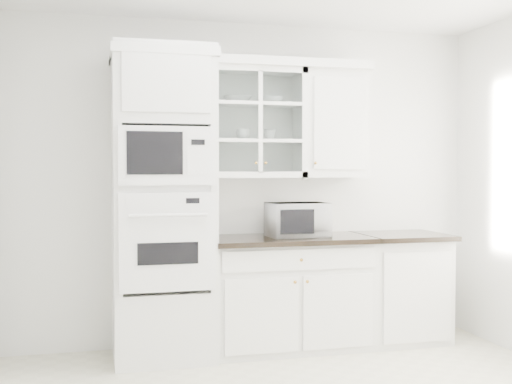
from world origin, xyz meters
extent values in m
cube|color=white|center=(0.00, 1.74, 1.35)|extent=(4.00, 0.02, 2.70)
cube|color=white|center=(-0.75, 1.43, 1.20)|extent=(0.76, 0.65, 2.40)
cube|color=white|center=(-0.75, 1.09, 0.94)|extent=(0.70, 0.03, 0.72)
cube|color=black|center=(-0.75, 1.07, 0.86)|extent=(0.44, 0.01, 0.16)
cube|color=white|center=(-0.75, 1.09, 1.56)|extent=(0.70, 0.03, 0.43)
cube|color=black|center=(-0.84, 1.07, 1.58)|extent=(0.40, 0.01, 0.31)
cube|color=white|center=(0.28, 1.45, 0.44)|extent=(1.30, 0.60, 0.88)
cube|color=black|center=(0.28, 1.42, 0.90)|extent=(1.32, 0.67, 0.04)
cube|color=white|center=(1.28, 1.45, 0.44)|extent=(0.70, 0.60, 0.88)
cube|color=black|center=(1.28, 1.42, 0.90)|extent=(0.72, 0.67, 0.04)
cube|color=white|center=(0.03, 1.58, 1.85)|extent=(0.80, 0.33, 0.90)
cube|color=white|center=(0.03, 1.58, 1.70)|extent=(0.74, 0.29, 0.02)
cube|color=white|center=(0.03, 1.58, 2.00)|extent=(0.74, 0.29, 0.02)
cube|color=white|center=(0.71, 1.58, 1.85)|extent=(0.55, 0.33, 0.90)
cube|color=white|center=(-0.07, 1.56, 2.33)|extent=(2.14, 0.38, 0.07)
imported|color=white|center=(0.34, 1.43, 1.06)|extent=(0.49, 0.41, 0.28)
imported|color=white|center=(-0.12, 1.57, 2.04)|extent=(0.23, 0.23, 0.06)
imported|color=white|center=(0.17, 1.59, 2.04)|extent=(0.25, 0.25, 0.06)
imported|color=white|center=(-0.07, 1.58, 1.75)|extent=(0.13, 0.13, 0.09)
imported|color=white|center=(0.15, 1.57, 1.75)|extent=(0.11, 0.11, 0.09)
camera|label=1|loc=(-1.27, -3.55, 1.47)|focal=45.00mm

